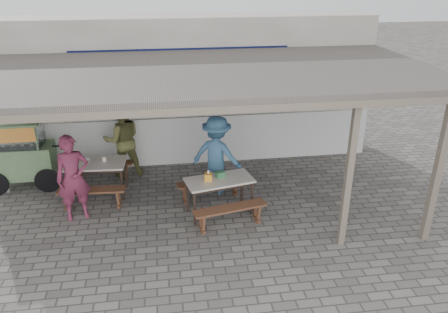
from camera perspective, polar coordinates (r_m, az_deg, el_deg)
name	(u,v)px	position (r m, az deg, el deg)	size (l,w,h in m)	color
ground	(205,225)	(8.48, -2.45, -8.97)	(60.00, 60.00, 0.00)	slate
back_wall	(189,90)	(11.08, -4.57, 8.71)	(9.00, 1.28, 3.50)	beige
warung_roof	(199,75)	(8.25, -3.33, 10.62)	(9.00, 4.21, 2.81)	#5C524F
table_left	(96,166)	(9.65, -16.38, -1.20)	(1.28, 0.80, 0.75)	beige
bench_left_street	(92,194)	(9.24, -16.85, -4.76)	(1.35, 0.36, 0.45)	brown
bench_left_wall	(103,168)	(10.36, -15.53, -1.40)	(1.35, 0.36, 0.45)	brown
table_right	(219,183)	(8.56, -0.61, -3.49)	(1.40, 0.89, 0.75)	beige
bench_right_street	(230,213)	(8.23, 0.80, -7.33)	(1.43, 0.56, 0.45)	brown
bench_right_wall	(210,185)	(9.21, -1.84, -3.74)	(1.43, 0.56, 0.45)	brown
vendor_cart	(20,152)	(10.51, -25.05, 0.49)	(1.93, 0.76, 1.53)	#6C9362
patron_street_side	(73,178)	(8.81, -19.10, -2.67)	(0.62, 0.41, 1.71)	maroon
patron_wall_side	(122,140)	(10.32, -13.12, 2.15)	(0.87, 0.68, 1.79)	brown
patron_right_table	(217,155)	(9.30, -0.94, 0.18)	(1.12, 0.64, 1.73)	#3A668D
tissue_box	(208,177)	(8.46, -2.05, -2.68)	(0.14, 0.14, 0.14)	orange
donation_box	(220,174)	(8.58, -0.47, -2.36)	(0.17, 0.11, 0.11)	#327042
condiment_jar	(104,159)	(9.62, -15.39, -0.33)	(0.08, 0.08, 0.10)	white
condiment_bowl	(87,161)	(9.70, -17.51, -0.56)	(0.18, 0.18, 0.04)	silver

